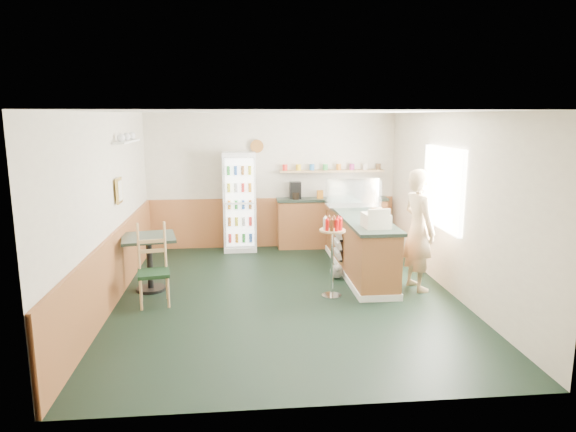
{
  "coord_description": "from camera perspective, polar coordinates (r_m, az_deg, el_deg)",
  "views": [
    {
      "loc": [
        -0.67,
        -7.28,
        2.66
      ],
      "look_at": [
        0.09,
        0.6,
        1.09
      ],
      "focal_mm": 32.0,
      "sensor_mm": 36.0,
      "label": 1
    }
  ],
  "objects": [
    {
      "name": "shopkeeper",
      "position": [
        8.07,
        14.33,
        -1.52
      ],
      "size": [
        0.57,
        0.7,
        1.87
      ],
      "primitive_type": "imported",
      "rotation": [
        0.0,
        0.0,
        1.79
      ],
      "color": "tan",
      "rests_on": "ground"
    },
    {
      "name": "dog_doorstop",
      "position": [
        8.55,
        5.45,
        -6.1
      ],
      "size": [
        0.22,
        0.29,
        0.27
      ],
      "rotation": [
        0.0,
        0.0,
        0.15
      ],
      "color": "#979792",
      "rests_on": "ground"
    },
    {
      "name": "cafe_chair",
      "position": [
        7.57,
        -14.66,
        -4.94
      ],
      "size": [
        0.5,
        0.5,
        1.16
      ],
      "rotation": [
        0.0,
        0.0,
        0.18
      ],
      "color": "black",
      "rests_on": "ground"
    },
    {
      "name": "cash_register",
      "position": [
        7.74,
        9.74,
        -0.49
      ],
      "size": [
        0.39,
        0.41,
        0.21
      ],
      "primitive_type": "cube",
      "rotation": [
        0.0,
        0.0,
        0.07
      ],
      "color": "beige",
      "rests_on": "service_counter"
    },
    {
      "name": "room_envelope",
      "position": [
        8.1,
        -2.33,
        3.12
      ],
      "size": [
        5.04,
        6.02,
        2.72
      ],
      "color": "beige",
      "rests_on": "ground"
    },
    {
      "name": "cafe_table",
      "position": [
        8.1,
        -15.17,
        -3.92
      ],
      "size": [
        0.92,
        0.92,
        0.86
      ],
      "rotation": [
        0.0,
        0.0,
        0.2
      ],
      "color": "black",
      "rests_on": "ground"
    },
    {
      "name": "display_case",
      "position": [
        9.21,
        7.23,
        2.43
      ],
      "size": [
        0.93,
        0.49,
        0.53
      ],
      "color": "silver",
      "rests_on": "service_counter"
    },
    {
      "name": "newspaper_rack",
      "position": [
        8.8,
        5.56,
        -3.18
      ],
      "size": [
        0.09,
        0.43,
        0.51
      ],
      "color": "black",
      "rests_on": "ground"
    },
    {
      "name": "ground",
      "position": [
        7.77,
        -0.24,
        -8.81
      ],
      "size": [
        6.0,
        6.0,
        0.0
      ],
      "primitive_type": "plane",
      "color": "black",
      "rests_on": "ground"
    },
    {
      "name": "drinks_fridge",
      "position": [
        10.16,
        -5.4,
        1.58
      ],
      "size": [
        0.64,
        0.54,
        1.95
      ],
      "color": "white",
      "rests_on": "ground"
    },
    {
      "name": "condiment_stand",
      "position": [
        7.53,
        4.95,
        -2.99
      ],
      "size": [
        0.38,
        0.38,
        1.19
      ],
      "rotation": [
        0.0,
        0.0,
        0.0
      ],
      "color": "silver",
      "rests_on": "ground"
    },
    {
      "name": "service_counter",
      "position": [
        8.87,
        7.84,
        -3.28
      ],
      "size": [
        0.68,
        3.01,
        1.01
      ],
      "color": "#AB6437",
      "rests_on": "ground"
    },
    {
      "name": "back_counter",
      "position": [
        10.46,
        4.83,
        -0.5
      ],
      "size": [
        2.24,
        0.42,
        1.69
      ],
      "color": "#AB6437",
      "rests_on": "ground"
    }
  ]
}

